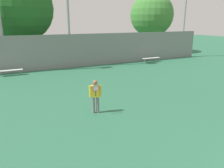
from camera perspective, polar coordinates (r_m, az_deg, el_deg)
tennis_player at (r=9.91m, az=-4.36°, el=-2.77°), size 0.54×0.48×1.57m
bench_courtside_near at (r=18.75m, az=-24.94°, el=3.20°), size 1.77×0.40×0.44m
bench_courtside_far at (r=23.16m, az=10.20°, el=6.64°), size 2.01×0.40×0.44m
light_pole_far_right at (r=27.04m, az=18.61°, el=18.61°), size 0.90×0.60×9.29m
back_fence at (r=20.49m, az=-8.12°, el=8.65°), size 27.81×0.06×3.00m
tree_green_tall at (r=23.07m, az=-22.94°, el=17.71°), size 6.11×6.11×8.29m
tree_green_broad at (r=30.69m, az=10.35°, el=17.31°), size 5.66×5.66×7.74m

